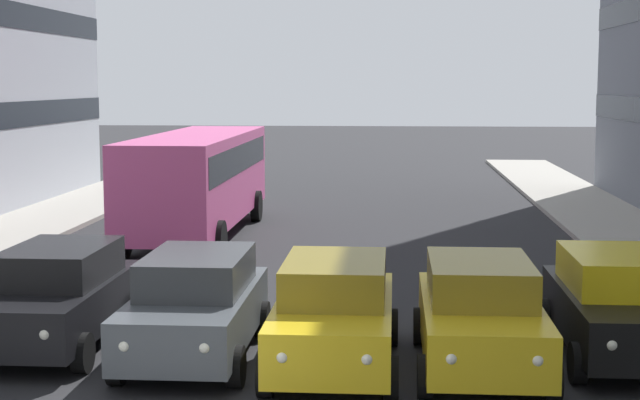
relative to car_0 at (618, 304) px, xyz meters
name	(u,v)px	position (x,y,z in m)	size (l,w,h in m)	color
car_0	(618,304)	(0.00, 0.00, 0.00)	(2.02, 4.44, 1.72)	black
car_1	(480,314)	(2.31, 0.86, 0.00)	(2.02, 4.44, 1.72)	gold
car_2	(334,313)	(4.60, 0.97, 0.00)	(2.02, 4.44, 1.72)	gold
car_3	(196,305)	(6.89, 0.58, 0.00)	(2.02, 4.44, 1.72)	#474C51
car_4	(58,295)	(9.39, 0.05, 0.00)	(2.02, 4.44, 1.72)	black
bus_behind_traffic	(199,173)	(9.39, -12.02, 0.97)	(2.78, 10.50, 3.00)	#DB5193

